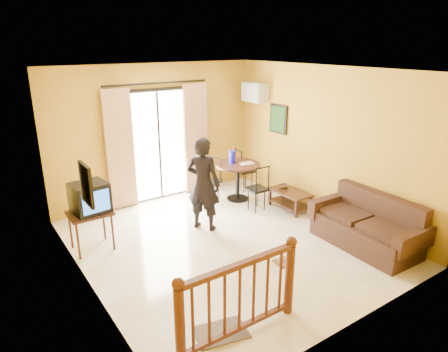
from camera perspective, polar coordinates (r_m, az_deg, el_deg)
ground at (r=6.76m, az=0.39°, el=-9.49°), size 5.00×5.00×0.00m
room_shell at (r=6.14m, az=0.42°, el=4.64°), size 5.00×5.00×5.00m
balcony_door at (r=8.32m, az=-9.23°, el=4.49°), size 2.25×0.14×2.46m
tv_table at (r=6.68m, az=-18.62°, el=-5.50°), size 0.65×0.54×0.65m
television at (r=6.56m, az=-18.64°, el=-2.94°), size 0.58×0.54×0.47m
picture_left at (r=5.11m, az=-19.06°, el=-1.15°), size 0.05×0.42×0.52m
dining_table at (r=8.32m, az=1.99°, el=0.68°), size 0.94×0.94×0.79m
water_jug at (r=8.29m, az=1.20°, el=2.75°), size 0.14×0.14×0.27m
serving_tray at (r=8.28m, az=3.31°, el=1.83°), size 0.30×0.21×0.02m
dining_chairs at (r=8.48m, az=1.88°, el=-3.44°), size 1.55×1.50×0.95m
air_conditioner at (r=8.84m, az=4.42°, el=11.86°), size 0.31×0.60×0.40m
botanical_print at (r=8.51m, az=7.76°, el=8.07°), size 0.05×0.50×0.60m
coffee_table at (r=8.06m, az=9.39°, el=-2.97°), size 0.48×0.86×0.38m
bowl at (r=8.14m, az=8.44°, el=-1.49°), size 0.27×0.27×0.06m
sofa at (r=6.96m, az=19.87°, el=-6.90°), size 0.89×1.82×0.86m
standing_person at (r=6.95m, az=-2.98°, el=-1.15°), size 0.68×0.73×1.68m
stair_balustrade at (r=4.58m, az=2.25°, el=-16.41°), size 1.63×0.13×1.04m
doormat at (r=4.94m, az=-0.44°, el=-21.42°), size 0.68×0.53×0.02m
sandals at (r=6.26m, az=8.41°, el=-12.08°), size 0.27×0.26×0.03m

